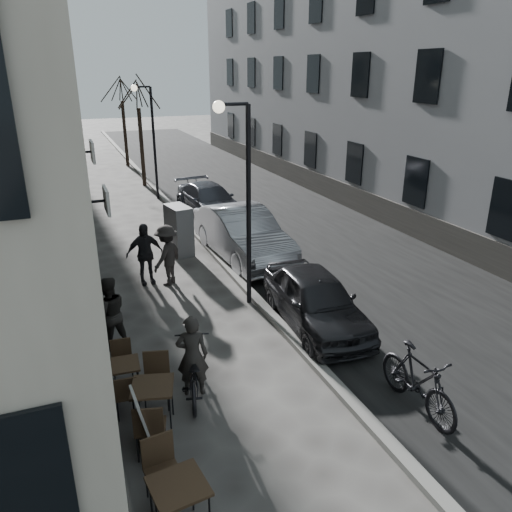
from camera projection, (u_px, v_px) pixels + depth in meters
ground at (385, 457)px, 7.89m from camera, size 120.00×120.00×0.00m
road at (249, 201)px, 23.12m from camera, size 7.30×60.00×0.00m
kerb at (172, 207)px, 21.84m from camera, size 0.25×60.00×0.12m
building_right at (360, 15)px, 22.69m from camera, size 4.00×35.00×16.00m
streetlamp_near at (242, 184)px, 11.92m from camera, size 0.90×0.28×5.09m
streetlamp_far at (149, 130)px, 22.35m from camera, size 0.90×0.28×5.09m
tree_near at (137, 92)px, 24.45m from camera, size 2.40×2.40×5.70m
tree_far at (121, 88)px, 29.66m from camera, size 2.40×2.40×5.70m
bistro_set_a at (180, 505)px, 6.39m from camera, size 0.77×1.74×1.00m
bistro_set_b at (154, 402)px, 8.37m from camera, size 0.89×1.74×0.99m
bistro_set_c at (124, 377)px, 9.18m from camera, size 0.62×1.45×0.84m
sign_board at (146, 428)px, 7.85m from camera, size 0.39×0.65×1.10m
utility_cabinet at (179, 230)px, 16.27m from camera, size 0.77×1.16×1.61m
bicycle at (193, 370)px, 9.27m from camera, size 1.11×1.99×0.99m
cyclist_rider at (192, 356)px, 9.16m from camera, size 0.67×0.52×1.62m
pedestrian_near at (109, 313)px, 10.69m from camera, size 0.88×0.72×1.66m
pedestrian_mid at (167, 255)px, 13.91m from camera, size 1.25×1.25×1.74m
pedestrian_far at (145, 254)px, 13.94m from camera, size 1.07×0.52×1.78m
car_near at (316, 300)px, 11.70m from camera, size 1.85×4.02×1.34m
car_mid at (243, 234)px, 15.91m from camera, size 2.00×4.98×1.61m
car_far at (209, 200)px, 20.58m from camera, size 2.20×4.56×1.28m
moped at (418, 381)px, 8.79m from camera, size 0.58×1.99×1.19m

